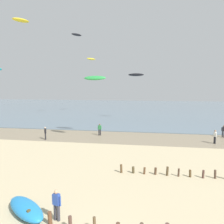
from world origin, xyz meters
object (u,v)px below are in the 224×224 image
object	(u,v)px
kite_aloft_2	(77,35)
kite_aloft_5	(95,78)
person_nearest_camera	(57,204)
person_by_waterline	(100,129)
person_mid_beach	(224,131)
kite_aloft_6	(91,59)
grounded_kite	(26,209)
kite_aloft_0	(21,20)
person_right_flank	(215,136)
person_trailing_behind	(45,133)
kite_aloft_4	(136,75)

from	to	relation	value
kite_aloft_2	kite_aloft_5	bearing A→B (deg)	-121.03
person_nearest_camera	person_by_waterline	xyz separation A→B (m)	(-1.95, 19.66, 0.00)
person_mid_beach	kite_aloft_5	xyz separation A→B (m)	(-17.76, -1.74, 7.28)
kite_aloft_5	kite_aloft_6	distance (m)	26.27
person_by_waterline	kite_aloft_6	bearing A→B (deg)	106.91
person_by_waterline	kite_aloft_5	size ratio (longest dim) A/B	0.54
person_by_waterline	person_mid_beach	bearing A→B (deg)	4.86
grounded_kite	kite_aloft_2	distance (m)	41.73
grounded_kite	kite_aloft_0	bearing A→B (deg)	156.50
person_right_flank	kite_aloft_5	distance (m)	17.29
kite_aloft_2	grounded_kite	bearing A→B (deg)	-132.67
person_nearest_camera	kite_aloft_0	world-z (taller)	kite_aloft_0
kite_aloft_5	person_trailing_behind	bearing A→B (deg)	32.36
person_nearest_camera	kite_aloft_2	world-z (taller)	kite_aloft_2
kite_aloft_0	person_right_flank	bearing A→B (deg)	-63.83
grounded_kite	kite_aloft_4	size ratio (longest dim) A/B	1.04
person_mid_beach	person_by_waterline	world-z (taller)	same
kite_aloft_5	grounded_kite	bearing A→B (deg)	96.19
person_trailing_behind	kite_aloft_5	distance (m)	9.99
grounded_kite	person_right_flank	bearing A→B (deg)	84.91
person_mid_beach	person_right_flank	bearing A→B (deg)	-121.35
person_trailing_behind	kite_aloft_2	world-z (taller)	kite_aloft_2
kite_aloft_0	grounded_kite	bearing A→B (deg)	-113.02
person_by_waterline	person_right_flank	xyz separation A→B (m)	(15.01, -2.12, 0.00)
kite_aloft_4	kite_aloft_6	world-z (taller)	kite_aloft_6
kite_aloft_6	person_right_flank	bearing A→B (deg)	-112.14
grounded_kite	kite_aloft_2	bearing A→B (deg)	139.35
person_right_flank	kite_aloft_4	distance (m)	21.47
person_right_flank	kite_aloft_6	size ratio (longest dim) A/B	0.57
grounded_kite	kite_aloft_0	size ratio (longest dim) A/B	1.24
kite_aloft_2	person_right_flank	bearing A→B (deg)	-95.32
person_mid_beach	person_right_flank	xyz separation A→B (m)	(-2.18, -3.58, 0.00)
person_right_flank	kite_aloft_2	bearing A→B (deg)	140.91
person_mid_beach	grounded_kite	xyz separation A→B (m)	(-17.15, -20.88, -0.59)
grounded_kite	kite_aloft_6	size ratio (longest dim) A/B	1.10
kite_aloft_4	kite_aloft_6	distance (m)	16.09
person_trailing_behind	grounded_kite	world-z (taller)	person_trailing_behind
grounded_kite	person_nearest_camera	bearing A→B (deg)	28.58
person_nearest_camera	kite_aloft_4	bearing A→B (deg)	85.88
kite_aloft_2	kite_aloft_5	size ratio (longest dim) A/B	0.85
kite_aloft_0	kite_aloft_5	distance (m)	15.95
kite_aloft_2	kite_aloft_4	bearing A→B (deg)	-67.66
kite_aloft_0	kite_aloft_2	bearing A→B (deg)	19.09
person_trailing_behind	kite_aloft_5	world-z (taller)	kite_aloft_5
kite_aloft_2	kite_aloft_4	size ratio (longest dim) A/B	0.85
kite_aloft_0	kite_aloft_6	size ratio (longest dim) A/B	0.89
person_right_flank	person_by_waterline	bearing A→B (deg)	171.95
kite_aloft_4	grounded_kite	bearing A→B (deg)	87.53
kite_aloft_5	person_mid_beach	bearing A→B (deg)	-170.04
person_mid_beach	kite_aloft_6	bearing A→B (deg)	136.97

